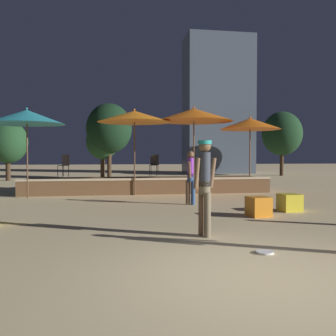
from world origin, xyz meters
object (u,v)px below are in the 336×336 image
at_px(frisbee_disc, 265,252).
at_px(patio_umbrella_2, 194,115).
at_px(background_tree_3, 109,129).
at_px(cube_seat_1, 258,207).
at_px(background_tree_0, 282,134).
at_px(patio_umbrella_3, 134,117).
at_px(background_tree_2, 102,142).
at_px(bistro_chair_0, 65,163).
at_px(bistro_chair_1, 154,163).
at_px(person_3, 190,176).
at_px(cube_seat_0, 290,203).
at_px(background_tree_1, 8,142).
at_px(patio_umbrella_0, 250,124).
at_px(person_0, 205,182).
at_px(patio_umbrella_1, 27,117).

bearing_deg(frisbee_disc, patio_umbrella_2, 83.86).
height_order(patio_umbrella_2, background_tree_3, background_tree_3).
height_order(cube_seat_1, background_tree_0, background_tree_0).
relative_size(patio_umbrella_3, cube_seat_1, 5.84).
xyz_separation_m(cube_seat_1, background_tree_2, (-3.92, 16.29, 2.15)).
xyz_separation_m(bistro_chair_0, background_tree_3, (1.84, 8.90, 2.05)).
relative_size(patio_umbrella_2, patio_umbrella_3, 1.04).
distance_m(bistro_chair_1, background_tree_0, 14.93).
distance_m(bistro_chair_0, bistro_chair_1, 3.68).
bearing_deg(background_tree_0, patio_umbrella_2, -128.41).
bearing_deg(person_3, patio_umbrella_3, 139.48).
xyz_separation_m(cube_seat_0, background_tree_2, (-5.09, 15.60, 2.16)).
relative_size(cube_seat_1, background_tree_3, 0.11).
bearing_deg(frisbee_disc, bistro_chair_0, 111.50).
height_order(patio_umbrella_2, patio_umbrella_3, patio_umbrella_2).
xyz_separation_m(patio_umbrella_3, bistro_chair_0, (-2.71, 1.57, -1.76)).
distance_m(person_3, bistro_chair_1, 4.80).
distance_m(cube_seat_1, background_tree_1, 17.62).
distance_m(bistro_chair_0, frisbee_disc, 11.09).
xyz_separation_m(background_tree_1, background_tree_3, (5.93, 1.13, 0.94)).
height_order(person_3, background_tree_3, background_tree_3).
xyz_separation_m(frisbee_disc, background_tree_0, (10.41, 20.61, 3.09)).
bearing_deg(bistro_chair_1, background_tree_2, 122.39).
height_order(bistro_chair_0, background_tree_2, background_tree_2).
bearing_deg(cube_seat_0, background_tree_3, 107.04).
relative_size(patio_umbrella_0, patio_umbrella_3, 0.94).
relative_size(cube_seat_1, person_3, 0.34).
bearing_deg(background_tree_0, person_0, -119.67).
relative_size(patio_umbrella_1, background_tree_2, 0.88).
bearing_deg(person_0, patio_umbrella_1, 12.91).
distance_m(cube_seat_0, background_tree_0, 18.67).
bearing_deg(bistro_chair_0, background_tree_2, -144.96).
bearing_deg(background_tree_2, patio_umbrella_0, -61.09).
height_order(background_tree_0, background_tree_1, background_tree_0).
distance_m(patio_umbrella_1, background_tree_3, 11.18).
height_order(patio_umbrella_1, patio_umbrella_2, patio_umbrella_2).
xyz_separation_m(person_3, background_tree_3, (-2.34, 13.46, 2.36)).
bearing_deg(patio_umbrella_1, bistro_chair_1, 23.80).
distance_m(patio_umbrella_1, cube_seat_1, 8.57).
bearing_deg(person_3, person_0, -76.01).
xyz_separation_m(patio_umbrella_0, frisbee_disc, (-3.27, -8.87, -2.72)).
bearing_deg(patio_umbrella_2, patio_umbrella_1, -177.28).
bearing_deg(patio_umbrella_0, patio_umbrella_1, -176.60).
height_order(patio_umbrella_0, person_3, patio_umbrella_0).
bearing_deg(frisbee_disc, background_tree_1, 114.27).
bearing_deg(patio_umbrella_0, background_tree_0, 58.72).
distance_m(frisbee_disc, background_tree_0, 23.30).
relative_size(background_tree_0, background_tree_2, 1.32).
bearing_deg(patio_umbrella_1, bistro_chair_0, 60.82).
xyz_separation_m(patio_umbrella_1, bistro_chair_1, (4.73, 2.09, -1.65)).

